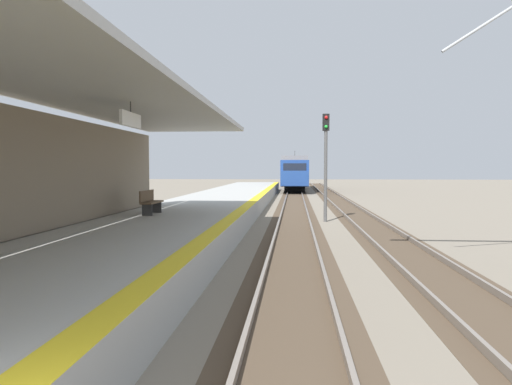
# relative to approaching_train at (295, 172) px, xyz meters

# --- Properties ---
(station_platform) EXTENTS (5.00, 80.00, 0.91)m
(station_platform) POSITION_rel_approaching_train_xyz_m (-4.40, -39.49, -1.73)
(station_platform) COLOR #A8A8A3
(station_platform) RESTS_ON ground
(station_building_with_canopy) EXTENTS (4.85, 24.00, 4.43)m
(station_building_with_canopy) POSITION_rel_approaching_train_xyz_m (-6.20, -47.73, 0.48)
(station_building_with_canopy) COLOR #4C4C4C
(station_building_with_canopy) RESTS_ON ground
(track_pair_nearest_platform) EXTENTS (2.34, 120.00, 0.16)m
(track_pair_nearest_platform) POSITION_rel_approaching_train_xyz_m (-0.00, -35.49, -2.13)
(track_pair_nearest_platform) COLOR #4C3D2D
(track_pair_nearest_platform) RESTS_ON ground
(track_pair_middle) EXTENTS (2.34, 120.00, 0.16)m
(track_pair_middle) POSITION_rel_approaching_train_xyz_m (3.40, -35.49, -2.13)
(track_pair_middle) COLOR #4C3D2D
(track_pair_middle) RESTS_ON ground
(approaching_train) EXTENTS (2.93, 19.60, 4.76)m
(approaching_train) POSITION_rel_approaching_train_xyz_m (0.00, 0.00, 0.00)
(approaching_train) COLOR navy
(approaching_train) RESTS_ON ground
(rail_signal_post) EXTENTS (0.32, 0.34, 5.20)m
(rail_signal_post) POSITION_rel_approaching_train_xyz_m (1.49, -34.09, 1.02)
(rail_signal_post) COLOR #4C4C4C
(rail_signal_post) RESTS_ON ground
(platform_bench) EXTENTS (0.45, 1.60, 0.88)m
(platform_bench) POSITION_rel_approaching_train_xyz_m (-5.33, -40.16, -0.80)
(platform_bench) COLOR brown
(platform_bench) RESTS_ON station_platform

